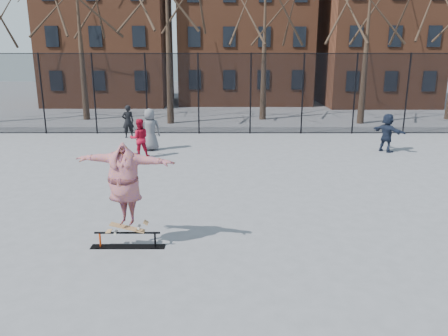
{
  "coord_description": "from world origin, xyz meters",
  "views": [
    {
      "loc": [
        -0.12,
        -8.94,
        4.17
      ],
      "look_at": [
        -0.12,
        1.5,
        1.32
      ],
      "focal_mm": 35.0,
      "sensor_mm": 36.0,
      "label": 1
    }
  ],
  "objects_px": {
    "skater": "(125,189)",
    "bystander_navy": "(387,133)",
    "bystander_grey": "(150,130)",
    "bystander_red": "(139,138)",
    "skateboard": "(128,230)",
    "bystander_black": "(128,121)",
    "skate_rail": "(128,241)"
  },
  "relations": [
    {
      "from": "skater",
      "to": "bystander_navy",
      "type": "xyz_separation_m",
      "value": [
        8.87,
        9.17,
        -0.53
      ]
    },
    {
      "from": "bystander_grey",
      "to": "bystander_red",
      "type": "relative_size",
      "value": 1.15
    },
    {
      "from": "skater",
      "to": "bystander_red",
      "type": "bearing_deg",
      "value": 108.77
    },
    {
      "from": "skateboard",
      "to": "bystander_grey",
      "type": "xyz_separation_m",
      "value": [
        -1.04,
        9.42,
        0.49
      ]
    },
    {
      "from": "bystander_grey",
      "to": "bystander_navy",
      "type": "distance_m",
      "value": 9.91
    },
    {
      "from": "bystander_black",
      "to": "bystander_navy",
      "type": "xyz_separation_m",
      "value": [
        11.44,
        -3.03,
        0.02
      ]
    },
    {
      "from": "skater",
      "to": "bystander_navy",
      "type": "distance_m",
      "value": 12.77
    },
    {
      "from": "skate_rail",
      "to": "skater",
      "type": "relative_size",
      "value": 0.74
    },
    {
      "from": "skate_rail",
      "to": "skateboard",
      "type": "bearing_deg",
      "value": -0.0
    },
    {
      "from": "skateboard",
      "to": "bystander_grey",
      "type": "bearing_deg",
      "value": 96.28
    },
    {
      "from": "bystander_navy",
      "to": "skateboard",
      "type": "bearing_deg",
      "value": 99.94
    },
    {
      "from": "skate_rail",
      "to": "bystander_navy",
      "type": "height_order",
      "value": "bystander_navy"
    },
    {
      "from": "skater",
      "to": "skateboard",
      "type": "bearing_deg",
      "value": 100.04
    },
    {
      "from": "skate_rail",
      "to": "bystander_navy",
      "type": "xyz_separation_m",
      "value": [
        8.88,
        9.17,
        0.67
      ]
    },
    {
      "from": "skate_rail",
      "to": "skater",
      "type": "height_order",
      "value": "skater"
    },
    {
      "from": "bystander_red",
      "to": "skate_rail",
      "type": "bearing_deg",
      "value": 83.36
    },
    {
      "from": "bystander_black",
      "to": "skater",
      "type": "bearing_deg",
      "value": 78.56
    },
    {
      "from": "skate_rail",
      "to": "bystander_black",
      "type": "height_order",
      "value": "bystander_black"
    },
    {
      "from": "bystander_black",
      "to": "skate_rail",
      "type": "bearing_deg",
      "value": 78.51
    },
    {
      "from": "skater",
      "to": "bystander_grey",
      "type": "xyz_separation_m",
      "value": [
        -1.04,
        9.42,
        -0.45
      ]
    },
    {
      "from": "bystander_black",
      "to": "bystander_red",
      "type": "relative_size",
      "value": 1.02
    },
    {
      "from": "bystander_grey",
      "to": "bystander_navy",
      "type": "height_order",
      "value": "bystander_grey"
    },
    {
      "from": "skater",
      "to": "bystander_grey",
      "type": "distance_m",
      "value": 9.49
    },
    {
      "from": "bystander_red",
      "to": "bystander_navy",
      "type": "distance_m",
      "value": 10.18
    },
    {
      "from": "skateboard",
      "to": "bystander_navy",
      "type": "bearing_deg",
      "value": 45.95
    },
    {
      "from": "skater",
      "to": "bystander_grey",
      "type": "relative_size",
      "value": 1.22
    },
    {
      "from": "skater",
      "to": "bystander_red",
      "type": "height_order",
      "value": "skater"
    },
    {
      "from": "skater",
      "to": "bystander_navy",
      "type": "relative_size",
      "value": 1.35
    },
    {
      "from": "skateboard",
      "to": "bystander_red",
      "type": "xyz_separation_m",
      "value": [
        -1.25,
        8.16,
        0.37
      ]
    },
    {
      "from": "skate_rail",
      "to": "bystander_navy",
      "type": "distance_m",
      "value": 12.78
    },
    {
      "from": "bystander_grey",
      "to": "skateboard",
      "type": "bearing_deg",
      "value": 75.28
    },
    {
      "from": "bystander_black",
      "to": "skateboard",
      "type": "bearing_deg",
      "value": 78.56
    }
  ]
}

